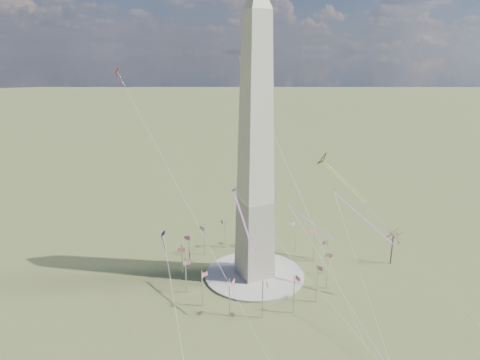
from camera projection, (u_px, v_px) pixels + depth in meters
name	position (u px, v px, depth m)	size (l,w,h in m)	color
ground	(254.00, 276.00, 156.09)	(2000.00, 2000.00, 0.00)	#5B6633
plaza	(254.00, 275.00, 155.98)	(36.00, 36.00, 0.80)	#A7A399
washington_monument	(256.00, 147.00, 142.33)	(15.56, 15.56, 100.00)	#A69F8B
flagpole_ring	(255.00, 258.00, 154.01)	(54.40, 54.40, 13.00)	silver
tree_near	(394.00, 233.00, 161.51)	(10.06, 10.06, 17.60)	#4C362E
kite_delta_black	(325.00, 162.00, 164.06)	(14.34, 20.32, 17.12)	black
kite_diamond_purple	(163.00, 236.00, 136.47)	(2.00, 2.81, 8.26)	#3E1666
kite_streamer_left	(354.00, 209.00, 141.47)	(11.42, 20.06, 15.11)	#FF284C
kite_streamer_mid	(241.00, 212.00, 132.33)	(4.15, 19.93, 13.73)	#FF284C
kite_streamer_right	(304.00, 217.00, 167.47)	(13.82, 15.32, 13.36)	#FF284C
kite_small_red	(117.00, 72.00, 144.73)	(1.45, 2.26, 4.94)	red
kite_small_white	(240.00, 58.00, 181.16)	(1.27, 1.91, 4.13)	white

